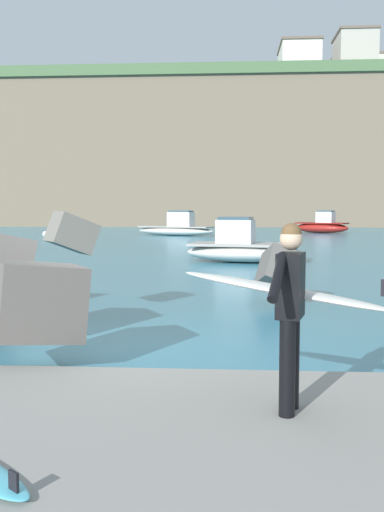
# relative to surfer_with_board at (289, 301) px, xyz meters

# --- Properties ---
(ground_plane) EXTENTS (400.00, 400.00, 0.00)m
(ground_plane) POSITION_rel_surfer_with_board_xyz_m (-2.33, 3.09, -1.28)
(ground_plane) COLOR teal
(walkway_path) EXTENTS (48.00, 4.40, 0.24)m
(walkway_path) POSITION_rel_surfer_with_board_xyz_m (-2.33, -0.91, -1.16)
(walkway_path) COLOR gray
(walkway_path) RESTS_ON ground
(breakwater_jetty) EXTENTS (32.96, 7.46, 2.34)m
(breakwater_jetty) POSITION_rel_surfer_with_board_xyz_m (-1.71, 4.68, -0.14)
(breakwater_jetty) COLOR #4C4944
(breakwater_jetty) RESTS_ON ground
(surfer_with_board) EXTENTS (2.11, 1.40, 1.78)m
(surfer_with_board) POSITION_rel_surfer_with_board_xyz_m (0.00, 0.00, 0.00)
(surfer_with_board) COLOR black
(surfer_with_board) RESTS_ON walkway_path
(boat_near_left) EXTENTS (4.88, 3.81, 1.92)m
(boat_near_left) POSITION_rel_surfer_with_board_xyz_m (7.10, 44.97, -0.66)
(boat_near_left) COLOR maroon
(boat_near_left) RESTS_ON ground
(boat_mid_left) EXTENTS (4.95, 2.90, 1.80)m
(boat_mid_left) POSITION_rel_surfer_with_board_xyz_m (-0.12, 17.72, -0.72)
(boat_mid_left) COLOR beige
(boat_mid_left) RESTS_ON ground
(boat_mid_centre) EXTENTS (6.56, 3.93, 1.94)m
(boat_mid_centre) POSITION_rel_surfer_with_board_xyz_m (-4.83, 39.55, -0.69)
(boat_mid_centre) COLOR beige
(boat_mid_centre) RESTS_ON ground
(mooring_buoy_inner) EXTENTS (0.44, 0.44, 0.44)m
(mooring_buoy_inner) POSITION_rel_surfer_with_board_xyz_m (0.69, 35.00, -1.06)
(mooring_buoy_inner) COLOR silver
(mooring_buoy_inner) RESTS_ON ground
(mooring_buoy_middle) EXTENTS (0.44, 0.44, 0.44)m
(mooring_buoy_middle) POSITION_rel_surfer_with_board_xyz_m (-14.26, 36.69, -1.06)
(mooring_buoy_middle) COLOR silver
(mooring_buoy_middle) RESTS_ON ground
(headland_bluff) EXTENTS (85.13, 37.79, 17.80)m
(headland_bluff) POSITION_rel_surfer_with_board_xyz_m (13.40, 77.82, 7.64)
(headland_bluff) COLOR #756651
(headland_bluff) RESTS_ON ground
(station_building_west) EXTENTS (5.04, 8.13, 5.14)m
(station_building_west) POSITION_rel_surfer_with_board_xyz_m (7.87, 72.20, 19.10)
(station_building_west) COLOR silver
(station_building_west) RESTS_ON headland_bluff
(station_building_central) EXTENTS (6.37, 5.05, 5.97)m
(station_building_central) POSITION_rel_surfer_with_board_xyz_m (17.56, 81.52, 19.52)
(station_building_central) COLOR beige
(station_building_central) RESTS_ON headland_bluff
(station_building_east) EXTENTS (4.35, 7.87, 4.73)m
(station_building_east) POSITION_rel_surfer_with_board_xyz_m (14.96, 75.58, 18.90)
(station_building_east) COLOR beige
(station_building_east) RESTS_ON headland_bluff
(station_building_annex) EXTENTS (4.80, 6.89, 6.12)m
(station_building_annex) POSITION_rel_surfer_with_board_xyz_m (14.69, 71.18, 19.60)
(station_building_annex) COLOR #B2ADA3
(station_building_annex) RESTS_ON headland_bluff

